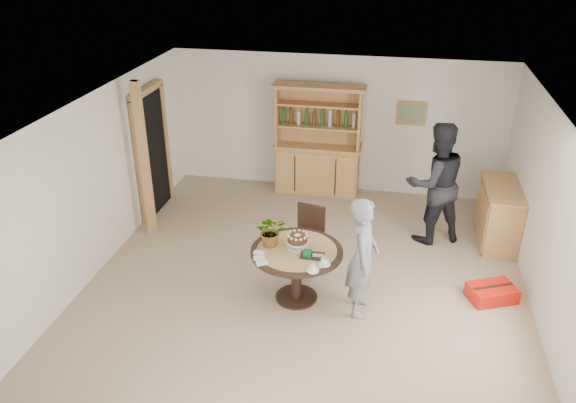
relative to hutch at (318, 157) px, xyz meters
The scene contains 17 objects.
ground 3.33m from the hutch, 84.71° to the right, with size 7.00×7.00×0.00m, color tan.
room_shell 3.41m from the hutch, 84.65° to the right, with size 6.04×7.04×2.52m.
doorway 2.94m from the hutch, 154.78° to the right, with size 0.13×1.10×2.18m.
pine_post 3.20m from the hutch, 139.62° to the right, with size 0.12×0.12×2.50m, color tan.
hutch is the anchor object (origin of this frame).
sideboard 3.29m from the hutch, 22.21° to the right, with size 0.54×1.26×0.94m.
dining_table 3.36m from the hutch, 86.04° to the right, with size 1.20×1.20×0.76m.
dining_chair 2.54m from the hutch, 84.36° to the right, with size 0.50×0.50×0.95m.
birthday_cake 3.31m from the hutch, 85.98° to the right, with size 0.30×0.30×0.20m.
flower_vase 3.31m from the hutch, 92.05° to the right, with size 0.38×0.33×0.42m, color #3F7233.
gift_tray 3.50m from the hutch, 82.68° to the right, with size 0.30×0.20×0.08m.
coffee_cup_a 3.68m from the hutch, 80.12° to the right, with size 0.15×0.15×0.09m.
coffee_cup_b 3.83m from the hutch, 82.33° to the right, with size 0.15×0.15×0.08m.
napkins 3.67m from the hutch, 92.79° to the right, with size 0.24×0.33×0.03m.
teen_boy 3.62m from the hutch, 72.58° to the right, with size 0.59×0.39×1.62m, color slate.
adult_person 2.45m from the hutch, 34.24° to the right, with size 0.94×0.73×1.94m, color black.
red_suitcase 4.05m from the hutch, 45.66° to the right, with size 0.71×0.61×0.21m.
Camera 1 is at (1.03, -6.20, 4.54)m, focal length 35.00 mm.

